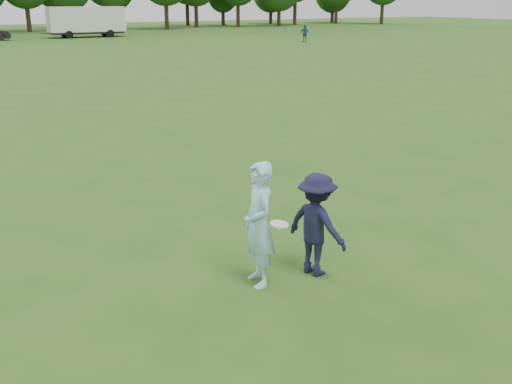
# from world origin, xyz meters

# --- Properties ---
(ground) EXTENTS (200.00, 200.00, 0.00)m
(ground) POSITION_xyz_m (0.00, 0.00, 0.00)
(ground) COLOR #265518
(ground) RESTS_ON ground
(thrower) EXTENTS (0.55, 0.74, 1.88)m
(thrower) POSITION_xyz_m (-0.35, -0.12, 0.94)
(thrower) COLOR #97D5EA
(thrower) RESTS_ON ground
(defender) EXTENTS (0.88, 1.17, 1.61)m
(defender) POSITION_xyz_m (0.60, -0.24, 0.81)
(defender) COLOR #171734
(defender) RESTS_ON ground
(player_far_b) EXTENTS (0.84, 1.01, 1.62)m
(player_far_b) POSITION_xyz_m (28.67, 42.96, 0.81)
(player_far_b) COLOR navy
(player_far_b) RESTS_ON ground
(field_cone) EXTENTS (0.28, 0.28, 0.30)m
(field_cone) POSITION_xyz_m (24.37, 48.64, 0.15)
(field_cone) COLOR #E2460B
(field_cone) RESTS_ON ground
(disc_in_play) EXTENTS (0.31, 0.31, 0.07)m
(disc_in_play) POSITION_xyz_m (-0.17, -0.40, 1.01)
(disc_in_play) COLOR white
(disc_in_play) RESTS_ON ground
(cargo_trailer) EXTENTS (9.00, 2.75, 3.20)m
(cargo_trailer) POSITION_xyz_m (11.98, 60.59, 1.78)
(cargo_trailer) COLOR silver
(cargo_trailer) RESTS_ON ground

